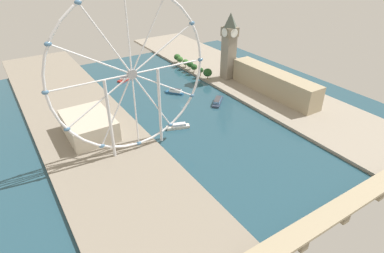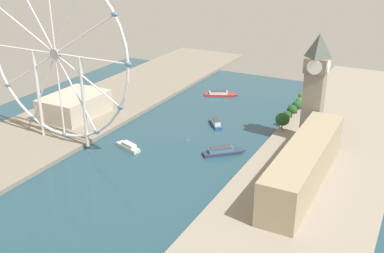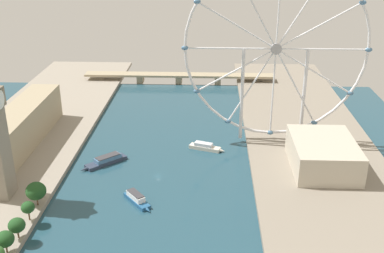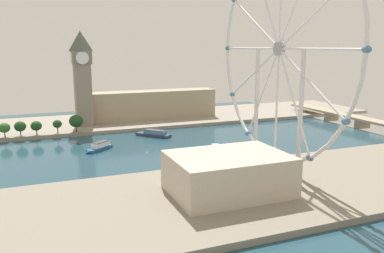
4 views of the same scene
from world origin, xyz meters
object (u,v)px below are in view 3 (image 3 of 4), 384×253
object	(u,v)px
ferris_wheel	(276,50)
river_bridge	(179,76)
tour_boat_3	(205,147)
parliament_block	(20,128)
tour_boat_1	(137,199)
tour_boat_2	(106,161)
riverside_hall	(323,154)

from	to	relation	value
ferris_wheel	river_bridge	size ratio (longest dim) A/B	0.68
river_bridge	tour_boat_3	distance (m)	157.84
parliament_block	river_bridge	world-z (taller)	parliament_block
ferris_wheel	tour_boat_1	bearing A→B (deg)	-134.61
ferris_wheel	tour_boat_2	distance (m)	136.01
ferris_wheel	tour_boat_2	bearing A→B (deg)	-160.88
tour_boat_1	riverside_hall	bearing A→B (deg)	71.20
tour_boat_2	river_bridge	bearing A→B (deg)	-144.16
river_bridge	tour_boat_2	xyz separation A→B (m)	(-36.35, -179.18, -4.88)
riverside_hall	parliament_block	bearing A→B (deg)	173.08
ferris_wheel	tour_boat_1	size ratio (longest dim) A/B	5.99
riverside_hall	tour_boat_1	world-z (taller)	riverside_hall
riverside_hall	tour_boat_3	bearing A→B (deg)	158.68
river_bridge	tour_boat_2	world-z (taller)	river_bridge
tour_boat_2	tour_boat_1	bearing A→B (deg)	77.71
tour_boat_2	tour_boat_3	bearing A→B (deg)	157.54
tour_boat_1	river_bridge	bearing A→B (deg)	138.58
parliament_block	tour_boat_3	bearing A→B (deg)	1.98
tour_boat_1	ferris_wheel	bearing A→B (deg)	96.20
river_bridge	tour_boat_1	size ratio (longest dim) A/B	8.77
ferris_wheel	river_bridge	world-z (taller)	ferris_wheel
parliament_block	tour_boat_3	size ratio (longest dim) A/B	4.55
ferris_wheel	river_bridge	distance (m)	170.90
parliament_block	river_bridge	bearing A→B (deg)	57.95
tour_boat_1	tour_boat_2	distance (m)	54.42
ferris_wheel	tour_boat_3	bearing A→B (deg)	-162.47
ferris_wheel	tour_boat_2	size ratio (longest dim) A/B	4.66
ferris_wheel	riverside_hall	world-z (taller)	ferris_wheel
tour_boat_3	tour_boat_2	bearing A→B (deg)	-140.60
ferris_wheel	tour_boat_1	world-z (taller)	ferris_wheel
river_bridge	parliament_block	bearing A→B (deg)	-122.05
parliament_block	ferris_wheel	world-z (taller)	ferris_wheel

